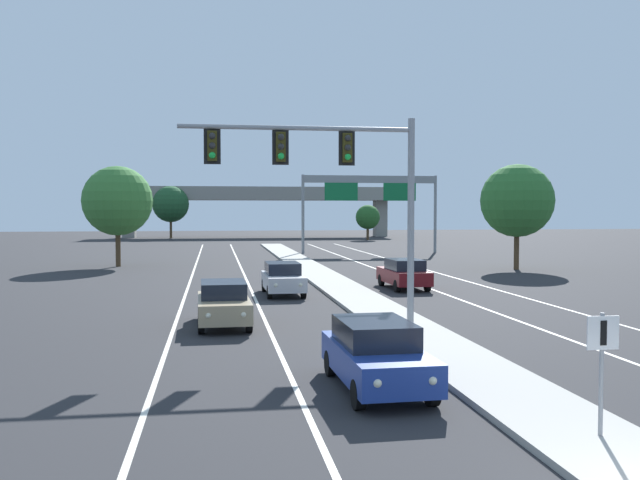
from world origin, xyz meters
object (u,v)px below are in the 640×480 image
(car_oncoming_tan, at_px, (223,303))
(tree_far_right_c, at_px, (517,201))
(tree_far_left_a, at_px, (171,204))
(tree_far_right_a, at_px, (368,217))
(median_sign_post, at_px, (602,356))
(overhead_signal_mast, at_px, (332,171))
(car_oncoming_blue, at_px, (376,354))
(tree_far_left_c, at_px, (117,201))
(car_oncoming_silver, at_px, (283,278))
(car_receding_darkred, at_px, (404,273))
(highway_sign_gantry, at_px, (370,189))

(car_oncoming_tan, xyz_separation_m, tree_far_right_c, (20.56, 20.44, 3.99))
(tree_far_left_a, distance_m, tree_far_right_a, 28.94)
(median_sign_post, height_order, tree_far_left_a, tree_far_left_a)
(tree_far_left_a, xyz_separation_m, tree_far_right_a, (27.29, -9.47, -1.84))
(overhead_signal_mast, relative_size, tree_far_right_a, 1.67)
(median_sign_post, height_order, car_oncoming_blue, median_sign_post)
(car_oncoming_tan, bearing_deg, tree_far_left_c, 105.10)
(car_oncoming_silver, bearing_deg, tree_far_right_a, 73.45)
(car_receding_darkred, bearing_deg, car_oncoming_tan, -133.13)
(car_receding_darkred, bearing_deg, tree_far_right_a, 79.16)
(highway_sign_gantry, xyz_separation_m, tree_far_left_c, (-21.80, -12.39, -1.34))
(median_sign_post, distance_m, tree_far_left_a, 92.16)
(median_sign_post, bearing_deg, car_oncoming_tan, 115.38)
(overhead_signal_mast, bearing_deg, tree_far_right_a, 76.31)
(car_oncoming_blue, height_order, tree_far_right_c, tree_far_right_c)
(tree_far_right_a, bearing_deg, car_oncoming_silver, -106.55)
(car_oncoming_blue, xyz_separation_m, tree_far_right_a, (17.23, 77.40, 2.35))
(tree_far_left_c, bearing_deg, car_oncoming_tan, -74.90)
(car_receding_darkred, bearing_deg, tree_far_left_c, 134.85)
(car_oncoming_blue, bearing_deg, car_oncoming_silver, 91.28)
(median_sign_post, relative_size, tree_far_right_a, 0.45)
(car_receding_darkred, distance_m, tree_far_left_a, 69.33)
(median_sign_post, relative_size, car_receding_darkred, 0.49)
(highway_sign_gantry, xyz_separation_m, tree_far_right_c, (6.10, -19.14, -1.36))
(overhead_signal_mast, height_order, tree_far_right_a, overhead_signal_mast)
(median_sign_post, bearing_deg, tree_far_left_c, 108.68)
(median_sign_post, bearing_deg, tree_far_right_a, 80.17)
(overhead_signal_mast, distance_m, tree_far_left_c, 30.77)
(car_oncoming_tan, xyz_separation_m, car_receding_darkred, (9.56, 10.21, 0.00))
(car_oncoming_silver, bearing_deg, tree_far_right_c, 33.80)
(overhead_signal_mast, height_order, car_oncoming_blue, overhead_signal_mast)
(median_sign_post, bearing_deg, highway_sign_gantry, 81.48)
(tree_far_right_c, bearing_deg, highway_sign_gantry, 107.68)
(overhead_signal_mast, relative_size, tree_far_left_a, 1.06)
(tree_far_right_c, bearing_deg, car_oncoming_silver, -146.20)
(car_oncoming_tan, xyz_separation_m, car_oncoming_silver, (3.00, 8.69, 0.00))
(overhead_signal_mast, xyz_separation_m, car_oncoming_tan, (-3.70, 1.52, -4.67))
(car_oncoming_silver, xyz_separation_m, tree_far_right_c, (17.56, 11.75, 3.99))
(overhead_signal_mast, xyz_separation_m, tree_far_left_c, (-11.03, 28.72, -0.67))
(car_oncoming_silver, height_order, highway_sign_gantry, highway_sign_gantry)
(highway_sign_gantry, distance_m, tree_far_left_a, 43.40)
(overhead_signal_mast, xyz_separation_m, car_receding_darkred, (5.87, 11.73, -4.67))
(car_receding_darkred, distance_m, tree_far_left_c, 24.29)
(highway_sign_gantry, relative_size, tree_far_right_c, 1.80)
(car_oncoming_blue, relative_size, highway_sign_gantry, 0.34)
(car_receding_darkred, relative_size, tree_far_right_c, 0.61)
(car_oncoming_tan, height_order, tree_far_right_c, tree_far_right_c)
(overhead_signal_mast, relative_size, tree_far_right_c, 1.11)
(median_sign_post, distance_m, car_oncoming_tan, 15.14)
(overhead_signal_mast, distance_m, tree_far_right_c, 27.70)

